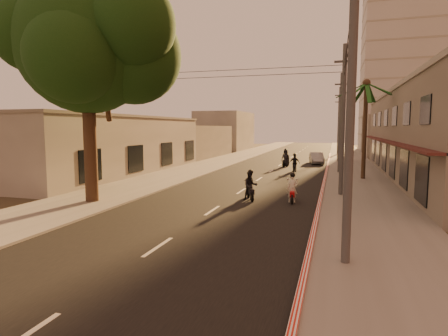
{
  "coord_description": "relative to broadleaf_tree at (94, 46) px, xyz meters",
  "views": [
    {
      "loc": [
        5.8,
        -15.46,
        4.14
      ],
      "look_at": [
        -0.25,
        4.88,
        1.85
      ],
      "focal_mm": 30.0,
      "sensor_mm": 36.0,
      "label": 1
    }
  ],
  "objects": [
    {
      "name": "ground",
      "position": [
        6.61,
        -2.14,
        -8.48
      ],
      "size": [
        160.0,
        160.0,
        0.0
      ],
      "primitive_type": "plane",
      "color": "#383023",
      "rests_on": "ground"
    },
    {
      "name": "road",
      "position": [
        6.61,
        17.86,
        -8.47
      ],
      "size": [
        10.0,
        140.0,
        0.02
      ],
      "primitive_type": "cube",
      "color": "black",
      "rests_on": "ground"
    },
    {
      "name": "sidewalk_right",
      "position": [
        14.11,
        17.86,
        -8.42
      ],
      "size": [
        5.0,
        140.0,
        0.12
      ],
      "primitive_type": "cube",
      "color": "slate",
      "rests_on": "ground"
    },
    {
      "name": "sidewalk_left",
      "position": [
        -0.89,
        17.86,
        -8.42
      ],
      "size": [
        5.0,
        140.0,
        0.12
      ],
      "primitive_type": "cube",
      "color": "slate",
      "rests_on": "ground"
    },
    {
      "name": "curb_stripe",
      "position": [
        11.71,
        12.86,
        -8.38
      ],
      "size": [
        0.2,
        60.0,
        0.2
      ],
      "primitive_type": "cube",
      "color": "red",
      "rests_on": "ground"
    },
    {
      "name": "shophouse_row",
      "position": [
        20.57,
        15.86,
        -4.83
      ],
      "size": [
        8.8,
        34.2,
        7.3
      ],
      "color": "gray",
      "rests_on": "ground"
    },
    {
      "name": "left_building",
      "position": [
        -7.37,
        11.86,
        -5.88
      ],
      "size": [
        8.2,
        24.2,
        5.2
      ],
      "color": "#AAA599",
      "rests_on": "ground"
    },
    {
      "name": "distant_tower",
      "position": [
        22.61,
        53.86,
        5.52
      ],
      "size": [
        12.1,
        12.1,
        28.0
      ],
      "color": "#B7B5B2",
      "rests_on": "ground"
    },
    {
      "name": "broadleaf_tree",
      "position": [
        0.0,
        0.0,
        0.0
      ],
      "size": [
        9.6,
        8.7,
        12.1
      ],
      "color": "black",
      "rests_on": "ground"
    },
    {
      "name": "palm_tree",
      "position": [
        14.61,
        13.86,
        -1.33
      ],
      "size": [
        5.0,
        5.0,
        8.2
      ],
      "color": "black",
      "rests_on": "ground"
    },
    {
      "name": "utility_poles",
      "position": [
        12.81,
        17.86,
        -1.94
      ],
      "size": [
        1.2,
        48.26,
        9.0
      ],
      "color": "#38383A",
      "rests_on": "ground"
    },
    {
      "name": "filler_right",
      "position": [
        20.61,
        42.86,
        -5.48
      ],
      "size": [
        8.0,
        14.0,
        6.0
      ],
      "primitive_type": "cube",
      "color": "#AAA599",
      "rests_on": "ground"
    },
    {
      "name": "filler_left_near",
      "position": [
        -7.39,
        31.86,
        -6.28
      ],
      "size": [
        8.0,
        14.0,
        4.4
      ],
      "primitive_type": "cube",
      "color": "#AAA599",
      "rests_on": "ground"
    },
    {
      "name": "filler_left_far",
      "position": [
        -7.39,
        49.86,
        -4.98
      ],
      "size": [
        8.0,
        14.0,
        7.0
      ],
      "primitive_type": "cube",
      "color": "#AAA599",
      "rests_on": "ground"
    },
    {
      "name": "scooter_red",
      "position": [
        10.21,
        3.12,
        -7.73
      ],
      "size": [
        0.71,
        1.72,
        1.69
      ],
      "rotation": [
        0.0,
        0.0,
        0.11
      ],
      "color": "black",
      "rests_on": "ground"
    },
    {
      "name": "scooter_mid_a",
      "position": [
        7.83,
        3.14,
        -7.66
      ],
      "size": [
        1.26,
        1.71,
        1.78
      ],
      "rotation": [
        0.0,
        0.0,
        0.39
      ],
      "color": "black",
      "rests_on": "ground"
    },
    {
      "name": "scooter_mid_b",
      "position": [
        8.78,
        17.98,
        -7.69
      ],
      "size": [
        1.01,
        1.79,
        1.75
      ],
      "rotation": [
        0.0,
        0.0,
        0.05
      ],
      "color": "black",
      "rests_on": "ground"
    },
    {
      "name": "scooter_far_a",
      "position": [
        7.41,
        22.24,
        -7.59
      ],
      "size": [
        1.13,
        1.97,
        1.96
      ],
      "rotation": [
        0.0,
        0.0,
        -0.2
      ],
      "color": "black",
      "rests_on": "ground"
    },
    {
      "name": "parked_car",
      "position": [
        10.4,
        26.6,
        -7.82
      ],
      "size": [
        2.57,
        4.41,
        1.32
      ],
      "primitive_type": "imported",
      "rotation": [
        0.0,
        0.0,
        0.15
      ],
      "color": "#95979C",
      "rests_on": "ground"
    }
  ]
}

